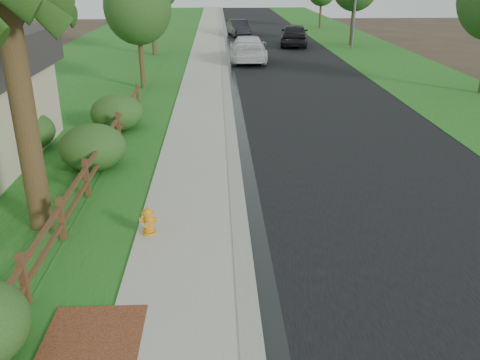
{
  "coord_description": "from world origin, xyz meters",
  "views": [
    {
      "loc": [
        -0.09,
        -7.45,
        5.68
      ],
      "look_at": [
        0.42,
        3.76,
        1.04
      ],
      "focal_mm": 38.0,
      "sensor_mm": 36.0,
      "label": 1
    }
  ],
  "objects_px": {
    "fire_hydrant": "(148,221)",
    "ranch_fence": "(96,161)",
    "white_suv": "(248,49)",
    "dark_car_mid": "(294,34)"
  },
  "relations": [
    {
      "from": "ranch_fence",
      "to": "fire_hydrant",
      "type": "xyz_separation_m",
      "value": [
        1.9,
        -3.49,
        -0.21
      ]
    },
    {
      "from": "white_suv",
      "to": "dark_car_mid",
      "type": "height_order",
      "value": "dark_car_mid"
    },
    {
      "from": "ranch_fence",
      "to": "dark_car_mid",
      "type": "relative_size",
      "value": 3.23
    },
    {
      "from": "fire_hydrant",
      "to": "ranch_fence",
      "type": "bearing_deg",
      "value": 118.6
    },
    {
      "from": "ranch_fence",
      "to": "fire_hydrant",
      "type": "relative_size",
      "value": 24.91
    },
    {
      "from": "fire_hydrant",
      "to": "white_suv",
      "type": "xyz_separation_m",
      "value": [
        3.7,
        24.09,
        0.45
      ]
    },
    {
      "from": "dark_car_mid",
      "to": "fire_hydrant",
      "type": "bearing_deg",
      "value": 84.58
    },
    {
      "from": "ranch_fence",
      "to": "white_suv",
      "type": "bearing_deg",
      "value": 74.79
    },
    {
      "from": "ranch_fence",
      "to": "fire_hydrant",
      "type": "height_order",
      "value": "ranch_fence"
    },
    {
      "from": "fire_hydrant",
      "to": "dark_car_mid",
      "type": "height_order",
      "value": "dark_car_mid"
    }
  ]
}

